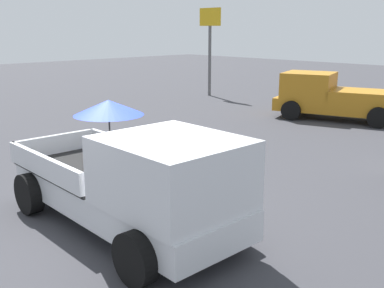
{
  "coord_description": "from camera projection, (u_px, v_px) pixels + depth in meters",
  "views": [
    {
      "loc": [
        6.38,
        -4.45,
        3.51
      ],
      "look_at": [
        -0.39,
        2.13,
        1.1
      ],
      "focal_mm": 42.48,
      "sensor_mm": 36.0,
      "label": 1
    }
  ],
  "objects": [
    {
      "name": "motel_sign",
      "position": [
        210.0,
        34.0,
        23.63
      ],
      "size": [
        1.4,
        0.16,
        4.53
      ],
      "color": "#59595B",
      "rests_on": "ground"
    },
    {
      "name": "pickup_truck_red",
      "position": [
        333.0,
        97.0,
        17.88
      ],
      "size": [
        5.12,
        3.27,
        1.8
      ],
      "rotation": [
        0.0,
        0.0,
        3.45
      ],
      "color": "black",
      "rests_on": "ground"
    },
    {
      "name": "ground_plane",
      "position": [
        124.0,
        226.0,
        8.3
      ],
      "size": [
        80.0,
        80.0,
        0.0
      ],
      "primitive_type": "plane",
      "color": "#38383D"
    },
    {
      "name": "pickup_truck_main",
      "position": [
        137.0,
        182.0,
        7.74
      ],
      "size": [
        5.09,
        2.34,
        2.25
      ],
      "rotation": [
        0.0,
        0.0,
        -0.02
      ],
      "color": "black",
      "rests_on": "ground"
    }
  ]
}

